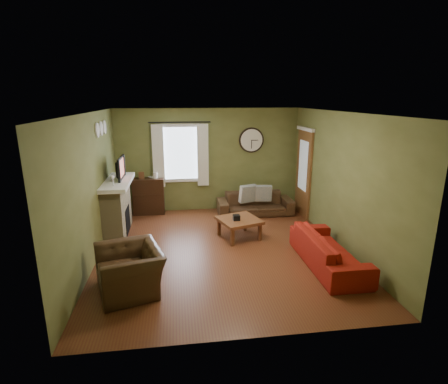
{
  "coord_description": "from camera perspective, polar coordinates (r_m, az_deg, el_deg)",
  "views": [
    {
      "loc": [
        -0.8,
        -6.18,
        2.86
      ],
      "look_at": [
        0.1,
        0.4,
        1.05
      ],
      "focal_mm": 28.0,
      "sensor_mm": 36.0,
      "label": 1
    }
  ],
  "objects": [
    {
      "name": "door",
      "position": [
        8.78,
        12.86,
        2.97
      ],
      "size": [
        0.05,
        0.9,
        2.1
      ],
      "primitive_type": "cube",
      "color": "brown",
      "rests_on": "floor"
    },
    {
      "name": "coffee_table",
      "position": [
        7.34,
        2.46,
        -5.93
      ],
      "size": [
        0.99,
        0.99,
        0.42
      ],
      "primitive_type": null,
      "rotation": [
        0.0,
        0.0,
        0.31
      ],
      "color": "brown",
      "rests_on": "floor"
    },
    {
      "name": "wall_right",
      "position": [
        7.09,
        18.38,
        1.74
      ],
      "size": [
        0.0,
        5.2,
        2.6
      ],
      "primitive_type": "cube",
      "color": "#616834",
      "rests_on": "ground"
    },
    {
      "name": "medallion_right",
      "position": [
        7.84,
        -18.94,
        9.98
      ],
      "size": [
        0.28,
        0.28,
        0.03
      ],
      "primitive_type": "cylinder",
      "color": "white",
      "rests_on": "wall_left"
    },
    {
      "name": "armchair",
      "position": [
        5.59,
        -15.1,
        -12.18
      ],
      "size": [
        1.17,
        1.26,
        0.67
      ],
      "primitive_type": "imported",
      "rotation": [
        0.0,
        0.0,
        -1.27
      ],
      "color": "#3D2818",
      "rests_on": "floor"
    },
    {
      "name": "wall_clock",
      "position": [
        9.0,
        4.51,
        8.44
      ],
      "size": [
        0.64,
        0.06,
        0.64
      ],
      "primitive_type": null,
      "color": "white",
      "rests_on": "wall_back"
    },
    {
      "name": "floor",
      "position": [
        6.85,
        -0.38,
        -9.41
      ],
      "size": [
        4.6,
        5.2,
        0.0
      ],
      "primitive_type": "cube",
      "color": "#5F2F1A",
      "rests_on": "ground"
    },
    {
      "name": "wall_back",
      "position": [
        8.95,
        -2.56,
        5.2
      ],
      "size": [
        4.6,
        0.0,
        2.6
      ],
      "primitive_type": "cube",
      "color": "#616834",
      "rests_on": "ground"
    },
    {
      "name": "wall_front",
      "position": [
        3.98,
        4.48,
        -7.85
      ],
      "size": [
        4.6,
        0.0,
        2.6
      ],
      "primitive_type": "cube",
      "color": "#616834",
      "rests_on": "ground"
    },
    {
      "name": "pillow_left",
      "position": [
        8.72,
        6.48,
        -0.21
      ],
      "size": [
        0.41,
        0.17,
        0.4
      ],
      "primitive_type": "cube",
      "rotation": [
        0.0,
        0.0,
        -0.12
      ],
      "color": "gray",
      "rests_on": "sofa_brown"
    },
    {
      "name": "mantel",
      "position": [
        7.63,
        -17.16,
        1.54
      ],
      "size": [
        0.58,
        1.6,
        0.08
      ],
      "primitive_type": "cube",
      "color": "white",
      "rests_on": "fireplace"
    },
    {
      "name": "medallion_left",
      "position": [
        7.16,
        -19.97,
        9.46
      ],
      "size": [
        0.28,
        0.28,
        0.03
      ],
      "primitive_type": "cylinder",
      "color": "white",
      "rests_on": "wall_left"
    },
    {
      "name": "tissue_box",
      "position": [
        7.2,
        2.03,
        -4.75
      ],
      "size": [
        0.14,
        0.14,
        0.11
      ],
      "primitive_type": "cube",
      "rotation": [
        0.0,
        0.0,
        0.0
      ],
      "color": "black",
      "rests_on": "coffee_table"
    },
    {
      "name": "fireplace",
      "position": [
        7.79,
        -17.04,
        -2.69
      ],
      "size": [
        0.4,
        1.4,
        1.1
      ],
      "primitive_type": "cube",
      "color": "tan",
      "rests_on": "floor"
    },
    {
      "name": "curtain_rod",
      "position": [
        8.68,
        -7.25,
        11.23
      ],
      "size": [
        0.03,
        0.03,
        1.5
      ],
      "primitive_type": "cylinder",
      "color": "black",
      "rests_on": "wall_back"
    },
    {
      "name": "pillow_right",
      "position": [
        8.65,
        3.92,
        -0.27
      ],
      "size": [
        0.45,
        0.27,
        0.43
      ],
      "primitive_type": "cube",
      "rotation": [
        0.0,
        0.0,
        0.34
      ],
      "color": "gray",
      "rests_on": "sofa_brown"
    },
    {
      "name": "tv_screen",
      "position": [
        7.71,
        -16.41,
        3.78
      ],
      "size": [
        0.02,
        0.62,
        0.36
      ],
      "primitive_type": "cube",
      "color": "#994C3F",
      "rests_on": "mantel"
    },
    {
      "name": "medallion_mid",
      "position": [
        7.5,
        -19.43,
        9.73
      ],
      "size": [
        0.28,
        0.28,
        0.03
      ],
      "primitive_type": "cylinder",
      "color": "white",
      "rests_on": "wall_left"
    },
    {
      "name": "window_pane",
      "position": [
        8.86,
        -7.1,
        6.31
      ],
      "size": [
        1.0,
        0.02,
        1.3
      ],
      "primitive_type": null,
      "color": "silver",
      "rests_on": "wall_back"
    },
    {
      "name": "bookshelf",
      "position": [
        8.95,
        -12.2,
        -0.68
      ],
      "size": [
        0.77,
        0.33,
        0.91
      ],
      "primitive_type": null,
      "color": "black",
      "rests_on": "floor"
    },
    {
      "name": "wall_left",
      "position": [
        6.55,
        -20.79,
        0.45
      ],
      "size": [
        0.0,
        5.2,
        2.6
      ],
      "primitive_type": "cube",
      "color": "#616834",
      "rests_on": "ground"
    },
    {
      "name": "wine_glass_b",
      "position": [
        7.16,
        -17.66,
        1.8
      ],
      "size": [
        0.07,
        0.07,
        0.21
      ],
      "primitive_type": null,
      "color": "white",
      "rests_on": "mantel"
    },
    {
      "name": "tv",
      "position": [
        7.73,
        -16.97,
        3.35
      ],
      "size": [
        0.08,
        0.6,
        0.35
      ],
      "primitive_type": "imported",
      "rotation": [
        0.0,
        0.0,
        1.57
      ],
      "color": "black",
      "rests_on": "mantel"
    },
    {
      "name": "firebox",
      "position": [
        7.84,
        -15.53,
        -4.39
      ],
      "size": [
        0.04,
        0.6,
        0.55
      ],
      "primitive_type": "cube",
      "color": "black",
      "rests_on": "fireplace"
    },
    {
      "name": "wine_glass_a",
      "position": [
        7.12,
        -17.7,
        1.76
      ],
      "size": [
        0.07,
        0.07,
        0.21
      ],
      "primitive_type": null,
      "color": "white",
      "rests_on": "mantel"
    },
    {
      "name": "curtain_left",
      "position": [
        8.78,
        -10.68,
        5.75
      ],
      "size": [
        0.28,
        0.04,
        1.55
      ],
      "primitive_type": "cube",
      "color": "white",
      "rests_on": "wall_back"
    },
    {
      "name": "sofa_red",
      "position": [
        6.43,
        16.67,
        -9.04
      ],
      "size": [
        0.76,
        1.95,
        0.57
      ],
      "primitive_type": "imported",
      "rotation": [
        0.0,
        0.0,
        1.57
      ],
      "color": "maroon",
      "rests_on": "floor"
    },
    {
      "name": "book",
      "position": [
        8.88,
        -12.0,
        2.56
      ],
      "size": [
        0.27,
        0.29,
        0.02
      ],
      "primitive_type": "imported",
      "rotation": [
        0.0,
        0.0,
        0.58
      ],
      "color": "brown",
      "rests_on": "bookshelf"
    },
    {
      "name": "curtain_right",
      "position": [
        8.8,
        -3.47,
        6.0
      ],
      "size": [
        0.28,
        0.04,
        1.55
      ],
      "primitive_type": "cube",
      "color": "white",
      "rests_on": "wall_back"
    },
    {
      "name": "sofa_brown",
      "position": [
        8.81,
        5.07,
        -1.89
      ],
      "size": [
        1.86,
        0.73,
        0.54
      ],
      "primitive_type": "imported",
      "color": "#3D2818",
      "rests_on": "floor"
    },
    {
      "name": "ceiling",
      "position": [
        6.24,
        -0.42,
        12.86
      ],
      "size": [
        4.6,
        5.2,
        0.0
      ],
      "primitive_type": "cube",
      "color": "white",
      "rests_on": "ground"
    }
  ]
}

